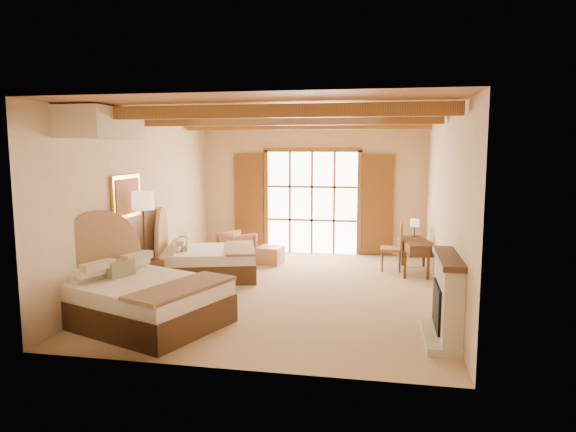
% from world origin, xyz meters
% --- Properties ---
extents(floor, '(7.00, 7.00, 0.00)m').
position_xyz_m(floor, '(0.00, 0.00, 0.00)').
color(floor, tan).
rests_on(floor, ground).
extents(wall_back, '(5.50, 0.00, 5.50)m').
position_xyz_m(wall_back, '(0.00, 3.50, 1.60)').
color(wall_back, beige).
rests_on(wall_back, ground).
extents(wall_left, '(0.00, 7.00, 7.00)m').
position_xyz_m(wall_left, '(-2.75, 0.00, 1.60)').
color(wall_left, beige).
rests_on(wall_left, ground).
extents(wall_right, '(0.00, 7.00, 7.00)m').
position_xyz_m(wall_right, '(2.75, 0.00, 1.60)').
color(wall_right, beige).
rests_on(wall_right, ground).
extents(ceiling, '(7.00, 7.00, 0.00)m').
position_xyz_m(ceiling, '(0.00, 0.00, 3.20)').
color(ceiling, '#A86536').
rests_on(ceiling, ground).
extents(ceiling_beams, '(5.39, 4.60, 0.18)m').
position_xyz_m(ceiling_beams, '(0.00, 0.00, 3.08)').
color(ceiling_beams, olive).
rests_on(ceiling_beams, ceiling).
extents(french_doors, '(3.95, 0.08, 2.60)m').
position_xyz_m(french_doors, '(0.00, 3.44, 1.25)').
color(french_doors, white).
rests_on(french_doors, ground).
extents(fireplace, '(0.46, 1.40, 1.16)m').
position_xyz_m(fireplace, '(2.60, -2.00, 0.51)').
color(fireplace, beige).
rests_on(fireplace, ground).
extents(painting, '(0.06, 0.95, 0.75)m').
position_xyz_m(painting, '(-2.70, -0.75, 1.75)').
color(painting, gold).
rests_on(painting, wall_left).
extents(canopy_valance, '(0.70, 1.40, 0.45)m').
position_xyz_m(canopy_valance, '(-2.40, -2.00, 2.95)').
color(canopy_valance, '#FAEBC9').
rests_on(canopy_valance, ceiling).
extents(bed_near, '(2.71, 2.29, 1.42)m').
position_xyz_m(bed_near, '(-1.85, -2.22, 0.43)').
color(bed_near, '#4A311D').
rests_on(bed_near, floor).
extents(bed_far, '(2.29, 1.92, 1.26)m').
position_xyz_m(bed_far, '(-1.86, 0.63, 0.38)').
color(bed_far, '#4A311D').
rests_on(bed_far, floor).
extents(nightstand, '(0.59, 0.59, 0.57)m').
position_xyz_m(nightstand, '(-2.47, -0.62, 0.28)').
color(nightstand, '#4A311D').
rests_on(nightstand, floor).
extents(floor_lamp, '(0.39, 0.39, 1.82)m').
position_xyz_m(floor_lamp, '(-2.50, -0.54, 1.55)').
color(floor_lamp, '#3D2A1B').
rests_on(floor_lamp, floor).
extents(armchair, '(1.00, 1.01, 0.66)m').
position_xyz_m(armchair, '(-1.61, 2.34, 0.33)').
color(armchair, '#A46849').
rests_on(armchair, floor).
extents(ottoman, '(0.60, 0.60, 0.38)m').
position_xyz_m(ottoman, '(-0.76, 2.07, 0.19)').
color(ottoman, '#A07454').
rests_on(ottoman, floor).
extents(desk, '(0.76, 1.33, 0.68)m').
position_xyz_m(desk, '(2.41, 1.83, 0.36)').
color(desk, '#4A311D').
rests_on(desk, floor).
extents(desk_chair, '(0.46, 0.46, 1.04)m').
position_xyz_m(desk_chair, '(1.95, 1.93, 0.32)').
color(desk_chair, olive).
rests_on(desk_chair, floor).
extents(desk_lamp, '(0.19, 0.19, 0.38)m').
position_xyz_m(desk_lamp, '(2.42, 2.33, 0.96)').
color(desk_lamp, '#3D2A1B').
rests_on(desk_lamp, desk).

